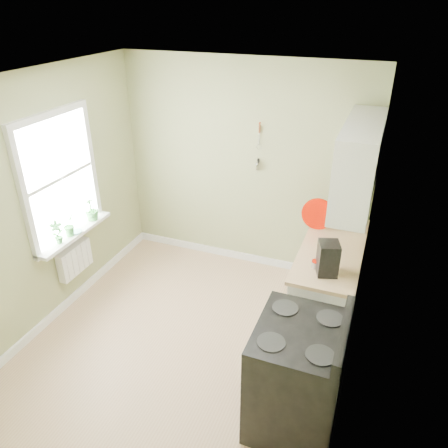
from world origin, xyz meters
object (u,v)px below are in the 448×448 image
(stand_mixer, at_px, (343,205))
(coffee_maker, at_px, (328,259))
(stove, at_px, (297,376))
(kettle, at_px, (321,211))

(stand_mixer, height_order, coffee_maker, stand_mixer)
(stove, relative_size, stand_mixer, 2.85)
(kettle, bearing_deg, stand_mixer, 27.27)
(stove, xyz_separation_m, coffee_maker, (0.03, 1.00, 0.56))
(stove, bearing_deg, stand_mixer, 89.95)
(stove, xyz_separation_m, stand_mixer, (0.00, 2.24, 0.57))
(stove, height_order, stand_mixer, stand_mixer)
(stand_mixer, bearing_deg, stove, -90.05)
(stand_mixer, height_order, kettle, stand_mixer)
(coffee_maker, bearing_deg, stove, -91.52)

